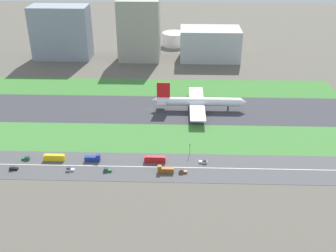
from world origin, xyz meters
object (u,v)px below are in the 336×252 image
Objects in this scene: car_2 at (13,168)px; bus_1 at (54,157)px; car_5 at (203,161)px; traffic_light at (190,148)px; office_tower at (210,44)px; car_0 at (26,158)px; hangar_building at (139,29)px; fuel_tank_centre at (205,37)px; car_1 at (107,170)px; bus_0 at (155,159)px; terminal_building at (61,32)px; truck_1 at (165,170)px; car_3 at (183,171)px; truck_0 at (93,158)px; car_6 at (70,169)px; fuel_tank_west at (174,39)px; fuel_tank_east at (228,39)px; airliner at (197,102)px.

bus_1 is at bearing -152.46° from car_2.
bus_1 reaches higher than car_5.
bus_1 is 81.64m from car_5.
office_tower is at bearing 83.13° from traffic_light.
car_0 is 0.08× the size of hangar_building.
office_tower reaches higher than fuel_tank_centre.
car_5 is at bearing -168.88° from car_1.
bus_0 is 0.22× the size of terminal_building.
car_2 is 0.08× the size of office_tower.
bus_0 is 1.38× the size of truck_1.
hangar_building is (49.16, 192.00, 26.55)m from car_2.
terminal_building is (-112.77, 192.00, 23.18)m from car_3.
office_tower is at bearing -97.40° from car_3.
terminal_building is at bearing -161.67° from fuel_tank_centre.
hangar_building is at bearing 180.00° from office_tower.
traffic_light reaches higher than bus_0.
car_1 is (-30.51, 0.00, -0.75)m from truck_1.
truck_0 is 37.06m from car_0.
bus_1 reaches higher than car_6.
car_6 is 1.00× the size of car_0.
terminal_building is (-73.17, 192.00, 23.18)m from car_1.
car_6 is 251.06m from fuel_tank_centre.
fuel_tank_east reaches higher than fuel_tank_west.
car_1 is 0.08× the size of terminal_building.
fuel_tank_west reaches higher than truck_0.
car_6 is 71.36m from car_5.
car_6 is 0.25× the size of fuel_tank_east.
car_2 is at bearing 0.00° from car_6.
truck_1 reaches higher than car_6.
hangar_building is at bearing -80.75° from truck_1.
hangar_building is (-0.77, 192.00, 26.55)m from car_1.
hangar_building reaches higher than truck_1.
airliner reaches higher than bus_1.
terminal_building is at bearing -61.63° from truck_1.
car_0 is 77.67m from truck_1.
car_3 is 0.38× the size of bus_1.
terminal_building reaches higher than car_1.
truck_1 is (80.44, -0.00, 0.75)m from car_2.
office_tower is at bearing 0.00° from terminal_building.
car_2 is at bearing -119.78° from fuel_tank_east.
airliner is 92.58m from car_1.
car_2 is at bearing -166.12° from truck_0.
fuel_tank_centre is 23.06m from fuel_tank_east.
fuel_tank_centre is (109.20, 227.00, 7.78)m from car_0.
car_1 is at bearing 0.00° from car_3.
car_1 is 203.00m from office_tower.
fuel_tank_east is (135.63, 237.00, 6.23)m from car_2.
terminal_building is (-63.70, 182.00, 22.43)m from truck_0.
traffic_light is (43.56, 17.99, 3.37)m from car_1.
office_tower is (14.94, 114.00, 8.17)m from airliner.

